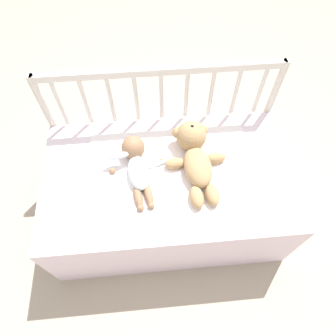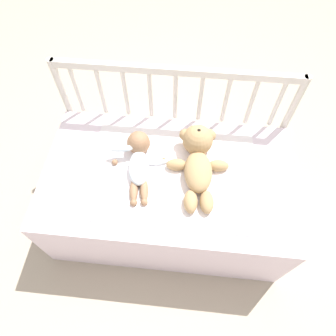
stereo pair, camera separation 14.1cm
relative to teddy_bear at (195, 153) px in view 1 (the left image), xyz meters
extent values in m
plane|color=tan|center=(-0.14, -0.07, -0.51)|extent=(12.00, 12.00, 0.00)
cube|color=silver|center=(-0.14, -0.07, -0.29)|extent=(1.24, 0.71, 0.45)
cylinder|color=beige|center=(-0.74, 0.31, -0.12)|extent=(0.04, 0.04, 0.78)
cylinder|color=beige|center=(0.46, 0.31, -0.12)|extent=(0.04, 0.04, 0.78)
cube|color=beige|center=(-0.14, 0.31, 0.25)|extent=(1.20, 0.03, 0.04)
cylinder|color=beige|center=(-0.66, 0.31, 0.09)|extent=(0.02, 0.02, 0.30)
cylinder|color=beige|center=(-0.53, 0.31, 0.09)|extent=(0.02, 0.02, 0.30)
cylinder|color=beige|center=(-0.40, 0.31, 0.09)|extent=(0.02, 0.02, 0.30)
cylinder|color=beige|center=(-0.27, 0.31, 0.09)|extent=(0.02, 0.02, 0.30)
cylinder|color=beige|center=(-0.14, 0.31, 0.09)|extent=(0.02, 0.02, 0.30)
cylinder|color=beige|center=(-0.01, 0.31, 0.09)|extent=(0.02, 0.02, 0.30)
cylinder|color=beige|center=(0.12, 0.31, 0.09)|extent=(0.02, 0.02, 0.30)
cylinder|color=beige|center=(0.25, 0.31, 0.09)|extent=(0.02, 0.02, 0.30)
cylinder|color=beige|center=(0.38, 0.31, 0.09)|extent=(0.02, 0.02, 0.30)
cube|color=white|center=(-0.12, -0.07, -0.06)|extent=(0.81, 0.56, 0.01)
ellipsoid|color=tan|center=(0.01, -0.07, -0.01)|extent=(0.15, 0.24, 0.10)
sphere|color=tan|center=(-0.01, 0.10, 0.02)|extent=(0.15, 0.15, 0.15)
sphere|color=tan|center=(-0.01, 0.10, 0.06)|extent=(0.06, 0.06, 0.06)
sphere|color=black|center=(-0.01, 0.10, 0.08)|extent=(0.02, 0.02, 0.02)
sphere|color=tan|center=(-0.07, 0.12, 0.02)|extent=(0.06, 0.06, 0.06)
sphere|color=tan|center=(0.05, 0.13, 0.02)|extent=(0.06, 0.06, 0.06)
ellipsoid|color=tan|center=(-0.10, -0.03, -0.03)|extent=(0.11, 0.07, 0.06)
ellipsoid|color=tan|center=(0.10, -0.01, -0.03)|extent=(0.11, 0.07, 0.06)
ellipsoid|color=tan|center=(-0.02, -0.22, -0.03)|extent=(0.07, 0.12, 0.06)
ellipsoid|color=tan|center=(0.05, -0.22, -0.03)|extent=(0.07, 0.12, 0.06)
ellipsoid|color=white|center=(-0.28, -0.07, -0.02)|extent=(0.12, 0.21, 0.08)
sphere|color=#936B4C|center=(-0.30, 0.06, 0.00)|extent=(0.12, 0.12, 0.12)
ellipsoid|color=white|center=(-0.38, 0.01, 0.01)|extent=(0.12, 0.05, 0.04)
ellipsoid|color=white|center=(-0.20, -0.01, -0.04)|extent=(0.12, 0.05, 0.04)
sphere|color=#936B4C|center=(-0.41, -0.04, -0.04)|extent=(0.03, 0.03, 0.03)
sphere|color=#936B4C|center=(-0.17, 0.00, -0.04)|extent=(0.03, 0.03, 0.03)
ellipsoid|color=#936B4C|center=(-0.29, -0.19, -0.04)|extent=(0.06, 0.12, 0.04)
ellipsoid|color=#936B4C|center=(-0.24, -0.18, -0.04)|extent=(0.06, 0.12, 0.04)
sphere|color=#936B4C|center=(-0.28, -0.25, -0.04)|extent=(0.03, 0.03, 0.03)
sphere|color=#936B4C|center=(-0.23, -0.24, -0.04)|extent=(0.03, 0.03, 0.03)
camera|label=1|loc=(-0.20, -0.82, 1.20)|focal=32.00mm
camera|label=2|loc=(-0.06, -0.82, 1.20)|focal=32.00mm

